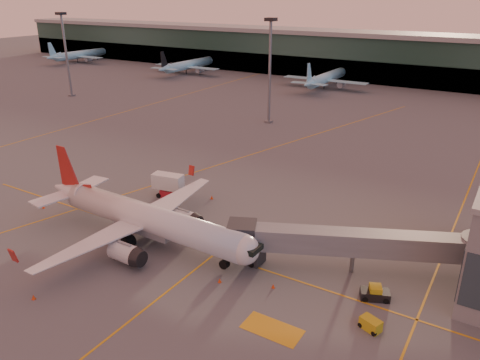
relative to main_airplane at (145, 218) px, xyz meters
The scene contains 16 objects.
ground 6.50m from the main_airplane, 30.66° to the right, with size 600.00×600.00×0.00m, color #4C4F54.
taxi_markings 41.92m from the main_airplane, 93.58° to the left, with size 100.12×173.00×0.01m.
terminal 139.18m from the main_airplane, 88.06° to the left, with size 400.00×20.00×17.60m.
mast_west_far 104.44m from the main_airplane, 145.23° to the left, with size 2.40×2.40×25.60m.
mast_west_near 66.01m from the main_airplane, 103.60° to the left, with size 2.40×2.40×25.60m.
distant_aircraft_row 116.40m from the main_airplane, 98.05° to the left, with size 290.00×34.00×13.00m.
main_airplane is the anchor object (origin of this frame).
jet_bridge 28.43m from the main_airplane, 16.40° to the left, with size 29.42×15.52×5.49m.
catering_truck 14.98m from the main_airplane, 117.82° to the left, with size 5.31×2.99×3.89m.
gpu_cart 31.23m from the main_airplane, ahead, with size 2.41×1.92×1.23m.
pushback_tug 30.28m from the main_airplane, ahead, with size 3.51×2.76×1.60m.
cone_nose 19.81m from the main_airplane, ahead, with size 0.39×0.39×0.49m.
cone_tail 21.00m from the main_airplane, behind, with size 0.44×0.44×0.56m.
cone_wing_right 16.52m from the main_airplane, 96.52° to the right, with size 0.44×0.44×0.56m.
cone_wing_left 16.41m from the main_airplane, 91.57° to the left, with size 0.46×0.46×0.59m.
cone_fwd 14.39m from the main_airplane, 11.50° to the right, with size 0.41×0.41×0.52m.
Camera 1 is at (34.93, -37.80, 31.22)m, focal length 35.00 mm.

